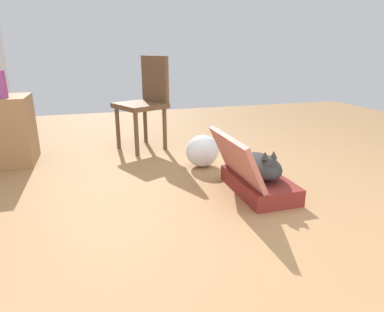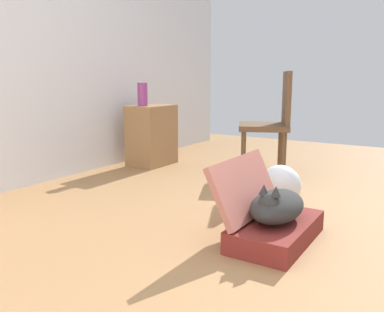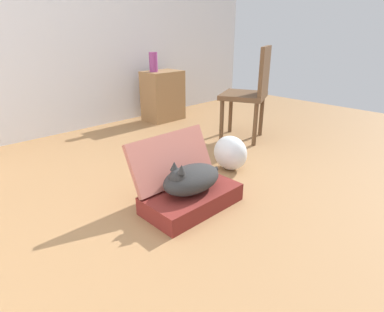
{
  "view_description": "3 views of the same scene",
  "coord_description": "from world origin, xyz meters",
  "px_view_note": "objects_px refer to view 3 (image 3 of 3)",
  "views": [
    {
      "loc": [
        -2.08,
        1.11,
        1.04
      ],
      "look_at": [
        0.26,
        0.4,
        0.26
      ],
      "focal_mm": 30.99,
      "sensor_mm": 36.0,
      "label": 1
    },
    {
      "loc": [
        -2.1,
        -0.83,
        0.92
      ],
      "look_at": [
        0.01,
        0.51,
        0.44
      ],
      "focal_mm": 37.95,
      "sensor_mm": 36.0,
      "label": 2
    },
    {
      "loc": [
        -1.29,
        -1.42,
        1.13
      ],
      "look_at": [
        0.2,
        0.13,
        0.27
      ],
      "focal_mm": 29.45,
      "sensor_mm": 36.0,
      "label": 3
    }
  ],
  "objects_px": {
    "vase_tall": "(153,62)",
    "chair": "(251,90)",
    "plastic_bag_white": "(230,153)",
    "side_table": "(163,96)",
    "suitcase_base": "(192,199)",
    "cat": "(191,179)"
  },
  "relations": [
    {
      "from": "vase_tall",
      "to": "chair",
      "type": "distance_m",
      "value": 1.36
    },
    {
      "from": "plastic_bag_white",
      "to": "side_table",
      "type": "bearing_deg",
      "value": 69.61
    },
    {
      "from": "suitcase_base",
      "to": "cat",
      "type": "relative_size",
      "value": 1.28
    },
    {
      "from": "plastic_bag_white",
      "to": "chair",
      "type": "distance_m",
      "value": 0.95
    },
    {
      "from": "cat",
      "to": "side_table",
      "type": "distance_m",
      "value": 2.32
    },
    {
      "from": "cat",
      "to": "chair",
      "type": "distance_m",
      "value": 1.63
    },
    {
      "from": "cat",
      "to": "side_table",
      "type": "xyz_separation_m",
      "value": [
        1.32,
        1.91,
        0.1
      ]
    },
    {
      "from": "plastic_bag_white",
      "to": "side_table",
      "type": "distance_m",
      "value": 1.8
    },
    {
      "from": "suitcase_base",
      "to": "cat",
      "type": "bearing_deg",
      "value": 177.99
    },
    {
      "from": "cat",
      "to": "side_table",
      "type": "relative_size",
      "value": 0.81
    },
    {
      "from": "side_table",
      "to": "vase_tall",
      "type": "distance_m",
      "value": 0.46
    },
    {
      "from": "side_table",
      "to": "suitcase_base",
      "type": "bearing_deg",
      "value": -124.37
    },
    {
      "from": "vase_tall",
      "to": "cat",
      "type": "bearing_deg",
      "value": -121.82
    },
    {
      "from": "side_table",
      "to": "plastic_bag_white",
      "type": "bearing_deg",
      "value": -110.39
    },
    {
      "from": "plastic_bag_white",
      "to": "side_table",
      "type": "relative_size",
      "value": 0.48
    },
    {
      "from": "side_table",
      "to": "vase_tall",
      "type": "relative_size",
      "value": 2.7
    },
    {
      "from": "side_table",
      "to": "cat",
      "type": "bearing_deg",
      "value": -124.58
    },
    {
      "from": "plastic_bag_white",
      "to": "chair",
      "type": "height_order",
      "value": "chair"
    },
    {
      "from": "cat",
      "to": "vase_tall",
      "type": "distance_m",
      "value": 2.33
    },
    {
      "from": "cat",
      "to": "chair",
      "type": "height_order",
      "value": "chair"
    },
    {
      "from": "plastic_bag_white",
      "to": "cat",
      "type": "bearing_deg",
      "value": -161.69
    },
    {
      "from": "suitcase_base",
      "to": "cat",
      "type": "xyz_separation_m",
      "value": [
        -0.01,
        0.0,
        0.15
      ]
    }
  ]
}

